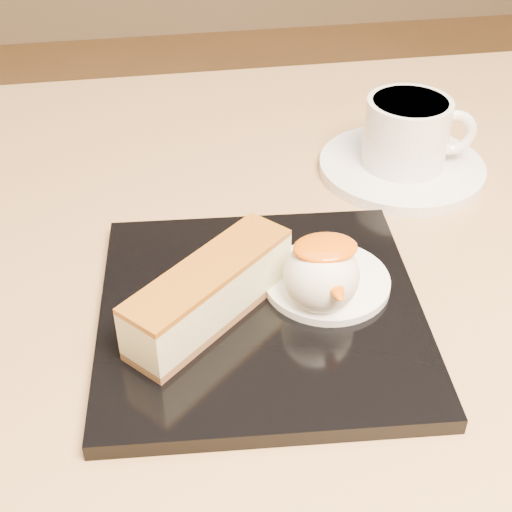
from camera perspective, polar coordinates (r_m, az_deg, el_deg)
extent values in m
cube|color=olive|center=(0.54, 2.64, -3.92)|extent=(0.80, 0.80, 0.04)
cube|color=black|center=(0.49, 0.38, -4.52)|extent=(0.24, 0.24, 0.01)
cube|color=brown|center=(0.48, -3.63, -4.56)|extent=(0.12, 0.11, 0.01)
cube|color=beige|center=(0.47, -3.72, -2.82)|extent=(0.12, 0.11, 0.03)
cube|color=#85450E|center=(0.46, -3.81, -1.07)|extent=(0.12, 0.11, 0.00)
cylinder|color=white|center=(0.51, 5.66, -2.01)|extent=(0.09, 0.09, 0.01)
sphere|color=white|center=(0.48, 5.24, -1.56)|extent=(0.05, 0.05, 0.05)
ellipsoid|color=#D95A06|center=(0.47, 5.57, 0.67)|extent=(0.04, 0.03, 0.01)
ellipsoid|color=green|center=(0.52, 1.92, -0.62)|extent=(0.02, 0.01, 0.00)
ellipsoid|color=green|center=(0.52, 2.93, -0.08)|extent=(0.02, 0.02, 0.00)
ellipsoid|color=green|center=(0.52, 0.82, -0.15)|extent=(0.01, 0.02, 0.00)
cylinder|color=white|center=(0.67, 11.55, 6.97)|extent=(0.15, 0.15, 0.01)
cylinder|color=white|center=(0.65, 11.93, 9.64)|extent=(0.07, 0.07, 0.06)
cylinder|color=black|center=(0.64, 12.26, 11.88)|extent=(0.07, 0.07, 0.00)
torus|color=white|center=(0.66, 15.45, 9.51)|extent=(0.04, 0.02, 0.04)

